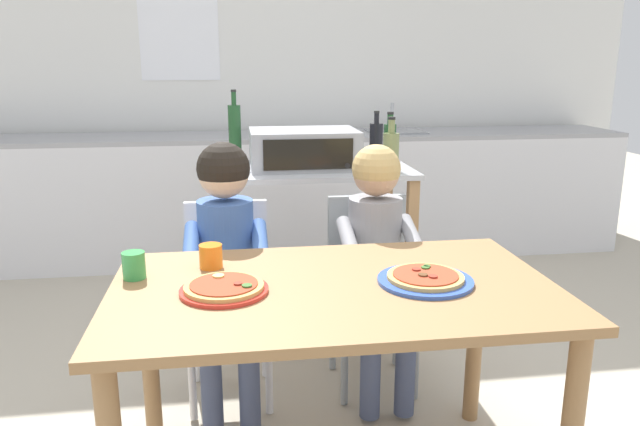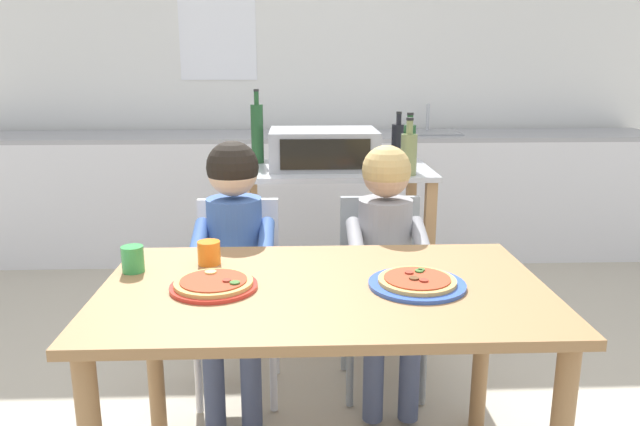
{
  "view_description": "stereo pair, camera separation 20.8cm",
  "coord_description": "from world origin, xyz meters",
  "px_view_note": "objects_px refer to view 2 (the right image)",
  "views": [
    {
      "loc": [
        -0.29,
        -1.7,
        1.39
      ],
      "look_at": [
        0.0,
        0.3,
        0.88
      ],
      "focal_mm": 33.97,
      "sensor_mm": 36.0,
      "label": 1
    },
    {
      "loc": [
        -0.08,
        -1.72,
        1.39
      ],
      "look_at": [
        0.0,
        0.3,
        0.88
      ],
      "focal_mm": 33.97,
      "sensor_mm": 36.0,
      "label": 2
    }
  ],
  "objects_px": {
    "bottle_brown_beer": "(257,133)",
    "child_in_blue_striped_shirt": "(234,240)",
    "bottle_tall_green_wine": "(409,146)",
    "pizza_plate_blue_rimmed": "(417,282)",
    "toaster_oven": "(323,149)",
    "drinking_cup_green": "(133,259)",
    "bottle_squat_spirits": "(409,153)",
    "drinking_cup_orange": "(209,253)",
    "dining_chair_right": "(381,279)",
    "child_in_grey_shirt": "(387,242)",
    "pizza_plate_red_rimmed": "(214,284)",
    "kitchen_island_cart": "(335,225)",
    "bottle_slim_sauce": "(398,143)",
    "dining_table": "(324,316)",
    "dining_chair_left": "(238,283)"
  },
  "relations": [
    {
      "from": "pizza_plate_red_rimmed",
      "to": "pizza_plate_blue_rimmed",
      "type": "relative_size",
      "value": 0.89
    },
    {
      "from": "bottle_brown_beer",
      "to": "bottle_squat_spirits",
      "type": "xyz_separation_m",
      "value": [
        0.72,
        -0.37,
        -0.05
      ]
    },
    {
      "from": "bottle_tall_green_wine",
      "to": "bottle_squat_spirits",
      "type": "height_order",
      "value": "bottle_tall_green_wine"
    },
    {
      "from": "toaster_oven",
      "to": "dining_chair_left",
      "type": "relative_size",
      "value": 0.64
    },
    {
      "from": "bottle_brown_beer",
      "to": "child_in_blue_striped_shirt",
      "type": "bearing_deg",
      "value": -93.59
    },
    {
      "from": "bottle_brown_beer",
      "to": "dining_chair_right",
      "type": "xyz_separation_m",
      "value": [
        0.56,
        -0.68,
        -0.55
      ]
    },
    {
      "from": "bottle_brown_beer",
      "to": "child_in_blue_striped_shirt",
      "type": "relative_size",
      "value": 0.35
    },
    {
      "from": "kitchen_island_cart",
      "to": "dining_chair_left",
      "type": "relative_size",
      "value": 1.16
    },
    {
      "from": "bottle_brown_beer",
      "to": "dining_chair_left",
      "type": "bearing_deg",
      "value": -94.18
    },
    {
      "from": "bottle_slim_sauce",
      "to": "dining_table",
      "type": "bearing_deg",
      "value": -108.33
    },
    {
      "from": "toaster_oven",
      "to": "bottle_tall_green_wine",
      "type": "xyz_separation_m",
      "value": [
        0.4,
        -0.12,
        0.02
      ]
    },
    {
      "from": "bottle_squat_spirits",
      "to": "drinking_cup_green",
      "type": "bearing_deg",
      "value": -140.03
    },
    {
      "from": "toaster_oven",
      "to": "bottle_tall_green_wine",
      "type": "bearing_deg",
      "value": -15.99
    },
    {
      "from": "bottle_tall_green_wine",
      "to": "child_in_blue_striped_shirt",
      "type": "distance_m",
      "value": 1.0
    },
    {
      "from": "dining_table",
      "to": "drinking_cup_green",
      "type": "height_order",
      "value": "drinking_cup_green"
    },
    {
      "from": "bottle_slim_sauce",
      "to": "dining_table",
      "type": "height_order",
      "value": "bottle_slim_sauce"
    },
    {
      "from": "bottle_slim_sauce",
      "to": "bottle_squat_spirits",
      "type": "bearing_deg",
      "value": -90.06
    },
    {
      "from": "dining_table",
      "to": "bottle_brown_beer",
      "type": "bearing_deg",
      "value": 101.35
    },
    {
      "from": "child_in_grey_shirt",
      "to": "pizza_plate_red_rimmed",
      "type": "height_order",
      "value": "child_in_grey_shirt"
    },
    {
      "from": "pizza_plate_blue_rimmed",
      "to": "dining_chair_left",
      "type": "bearing_deg",
      "value": 130.71
    },
    {
      "from": "child_in_blue_striped_shirt",
      "to": "pizza_plate_red_rimmed",
      "type": "height_order",
      "value": "child_in_blue_striped_shirt"
    },
    {
      "from": "kitchen_island_cart",
      "to": "pizza_plate_red_rimmed",
      "type": "xyz_separation_m",
      "value": [
        -0.44,
        -1.25,
        0.16
      ]
    },
    {
      "from": "kitchen_island_cart",
      "to": "bottle_squat_spirits",
      "type": "height_order",
      "value": "bottle_squat_spirits"
    },
    {
      "from": "kitchen_island_cart",
      "to": "bottle_brown_beer",
      "type": "bearing_deg",
      "value": 157.97
    },
    {
      "from": "child_in_grey_shirt",
      "to": "pizza_plate_blue_rimmed",
      "type": "bearing_deg",
      "value": -90.0
    },
    {
      "from": "dining_chair_right",
      "to": "toaster_oven",
      "type": "bearing_deg",
      "value": 113.22
    },
    {
      "from": "child_in_grey_shirt",
      "to": "pizza_plate_red_rimmed",
      "type": "xyz_separation_m",
      "value": [
        -0.61,
        -0.61,
        0.06
      ]
    },
    {
      "from": "child_in_blue_striped_shirt",
      "to": "pizza_plate_blue_rimmed",
      "type": "bearing_deg",
      "value": -44.24
    },
    {
      "from": "dining_chair_left",
      "to": "kitchen_island_cart",
      "type": "bearing_deg",
      "value": 50.8
    },
    {
      "from": "bottle_brown_beer",
      "to": "dining_chair_left",
      "type": "xyz_separation_m",
      "value": [
        -0.05,
        -0.7,
        -0.55
      ]
    },
    {
      "from": "bottle_squat_spirits",
      "to": "drinking_cup_green",
      "type": "height_order",
      "value": "bottle_squat_spirits"
    },
    {
      "from": "bottle_squat_spirits",
      "to": "pizza_plate_red_rimmed",
      "type": "xyz_separation_m",
      "value": [
        -0.77,
        -1.04,
        -0.24
      ]
    },
    {
      "from": "bottle_slim_sauce",
      "to": "pizza_plate_blue_rimmed",
      "type": "height_order",
      "value": "bottle_slim_sauce"
    },
    {
      "from": "kitchen_island_cart",
      "to": "child_in_grey_shirt",
      "type": "distance_m",
      "value": 0.67
    },
    {
      "from": "bottle_squat_spirits",
      "to": "kitchen_island_cart",
      "type": "bearing_deg",
      "value": 147.1
    },
    {
      "from": "bottle_tall_green_wine",
      "to": "drinking_cup_orange",
      "type": "bearing_deg",
      "value": -132.4
    },
    {
      "from": "toaster_oven",
      "to": "bottle_squat_spirits",
      "type": "xyz_separation_m",
      "value": [
        0.38,
        -0.22,
        0.01
      ]
    },
    {
      "from": "kitchen_island_cart",
      "to": "dining_chair_left",
      "type": "height_order",
      "value": "kitchen_island_cart"
    },
    {
      "from": "bottle_brown_beer",
      "to": "toaster_oven",
      "type": "bearing_deg",
      "value": -24.36
    },
    {
      "from": "dining_chair_right",
      "to": "child_in_grey_shirt",
      "type": "height_order",
      "value": "child_in_grey_shirt"
    },
    {
      "from": "dining_chair_right",
      "to": "child_in_blue_striped_shirt",
      "type": "height_order",
      "value": "child_in_blue_striped_shirt"
    },
    {
      "from": "bottle_tall_green_wine",
      "to": "pizza_plate_blue_rimmed",
      "type": "distance_m",
      "value": 1.18
    },
    {
      "from": "dining_chair_right",
      "to": "drinking_cup_green",
      "type": "height_order",
      "value": "dining_chair_right"
    },
    {
      "from": "kitchen_island_cart",
      "to": "child_in_grey_shirt",
      "type": "bearing_deg",
      "value": -75.29
    },
    {
      "from": "bottle_brown_beer",
      "to": "child_in_grey_shirt",
      "type": "relative_size",
      "value": 0.36
    },
    {
      "from": "toaster_oven",
      "to": "drinking_cup_green",
      "type": "height_order",
      "value": "toaster_oven"
    },
    {
      "from": "dining_table",
      "to": "child_in_blue_striped_shirt",
      "type": "distance_m",
      "value": 0.67
    },
    {
      "from": "drinking_cup_green",
      "to": "bottle_slim_sauce",
      "type": "bearing_deg",
      "value": 48.35
    },
    {
      "from": "toaster_oven",
      "to": "drinking_cup_orange",
      "type": "bearing_deg",
      "value": -112.64
    },
    {
      "from": "toaster_oven",
      "to": "pizza_plate_blue_rimmed",
      "type": "bearing_deg",
      "value": -79.83
    }
  ]
}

